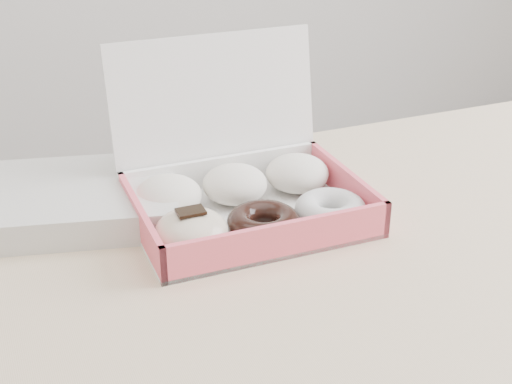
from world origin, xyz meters
name	(u,v)px	position (x,y,z in m)	size (l,w,h in m)	color
table	(452,295)	(0.00, 0.00, 0.67)	(1.20, 0.80, 0.75)	#CDB287
donut_box	(241,192)	(-0.22, 0.17, 0.78)	(0.30, 0.26, 0.21)	white
newspapers	(80,199)	(-0.42, 0.26, 0.77)	(0.25, 0.20, 0.04)	silver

